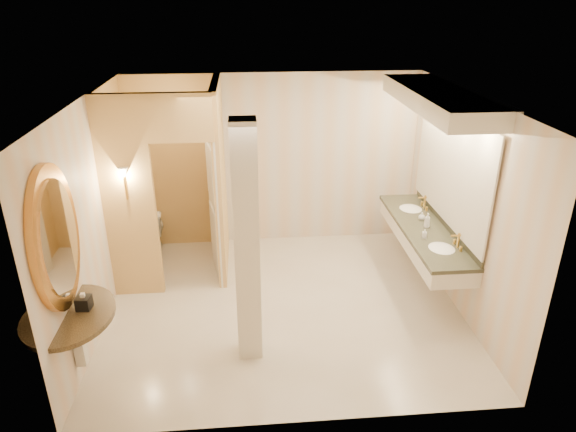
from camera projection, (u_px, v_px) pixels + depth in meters
name	position (u px, v px, depth m)	size (l,w,h in m)	color
floor	(283.00, 305.00, 6.75)	(4.50, 4.50, 0.00)	beige
ceiling	(283.00, 99.00, 5.65)	(4.50, 4.50, 0.00)	silver
wall_back	(273.00, 161.00, 8.02)	(4.50, 0.02, 2.70)	beige
wall_front	(302.00, 304.00, 4.38)	(4.50, 0.02, 2.70)	beige
wall_left	(92.00, 218.00, 6.02)	(0.02, 4.00, 2.70)	beige
wall_right	(463.00, 205.00, 6.38)	(0.02, 4.00, 2.70)	beige
toilet_closet	(196.00, 183.00, 6.98)	(1.50, 1.55, 2.70)	#E6C178
wall_sconce	(124.00, 174.00, 6.28)	(0.14, 0.14, 0.42)	gold
vanity	(433.00, 174.00, 6.61)	(0.75, 2.52, 2.09)	silver
console_shelf	(62.00, 272.00, 4.87)	(1.10, 1.10, 2.00)	black
pillar	(247.00, 247.00, 5.35)	(0.26, 0.26, 2.70)	silver
tissue_box	(84.00, 303.00, 5.12)	(0.14, 0.14, 0.14)	black
toilet	(149.00, 229.00, 7.93)	(0.45, 0.80, 0.81)	white
soap_bottle_a	(425.00, 234.00, 6.58)	(0.05, 0.06, 0.12)	beige
soap_bottle_b	(422.00, 216.00, 7.09)	(0.09, 0.09, 0.11)	silver
soap_bottle_c	(427.00, 220.00, 6.86)	(0.08, 0.08, 0.20)	#C6B28C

